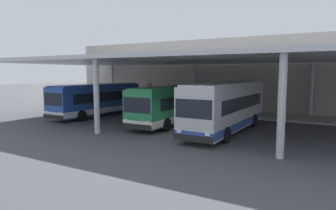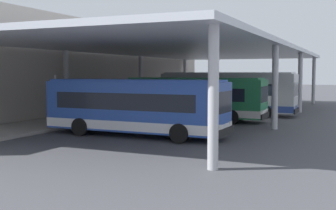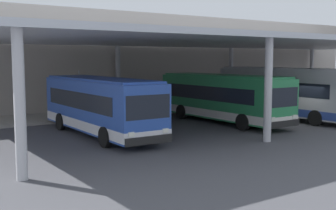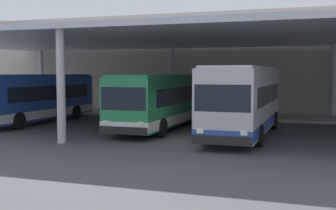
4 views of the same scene
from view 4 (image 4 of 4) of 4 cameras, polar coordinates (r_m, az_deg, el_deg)
The scene contains 10 objects.
ground_plane at distance 20.76m, azimuth 4.66°, elevation -4.82°, with size 200.00×200.00×0.00m, color #47474C.
platform_kerb at distance 32.18m, azimuth 9.85°, elevation -1.49°, with size 42.00×4.50×0.18m, color #A39E93.
station_building_facade at distance 35.25m, azimuth 10.78°, elevation 5.48°, with size 48.00×1.60×8.15m, color #ADA399.
canopy_shelter at distance 25.95m, azimuth 7.77°, elevation 8.72°, with size 40.00×17.00×5.55m.
bus_nearest_bay at distance 29.64m, azimuth -17.02°, elevation 0.94°, with size 2.85×10.57×3.17m.
bus_second_bay at distance 25.30m, azimuth -0.93°, elevation 0.59°, with size 2.75×10.54×3.17m.
bus_middle_bay at distance 23.00m, azimuth 10.08°, elevation 0.62°, with size 2.78×11.35×3.57m.
bench_waiting at distance 32.59m, azimuth 6.27°, elevation -0.37°, with size 1.80×0.45×0.92m.
trash_bin at distance 33.20m, azimuth 0.41°, elevation -0.24°, with size 0.52×0.52×0.98m.
banner_sign at distance 34.59m, azimuth -7.96°, elevation 2.07°, with size 0.70×0.12×3.20m.
Camera 4 is at (5.06, -19.87, 3.26)m, focal length 46.39 mm.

